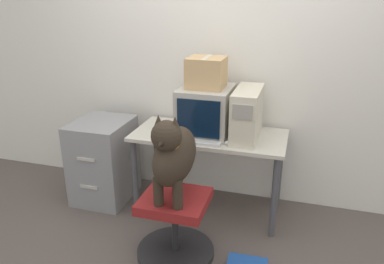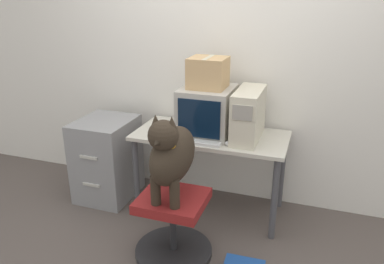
# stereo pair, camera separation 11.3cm
# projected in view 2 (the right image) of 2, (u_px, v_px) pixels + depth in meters

# --- Properties ---
(ground_plane) EXTENTS (12.00, 12.00, 0.00)m
(ground_plane) POSITION_uv_depth(u_px,v_px,m) (199.00, 227.00, 3.06)
(ground_plane) COLOR #564C47
(wall_back) EXTENTS (8.00, 0.05, 2.60)m
(wall_back) POSITION_uv_depth(u_px,v_px,m) (224.00, 55.00, 3.18)
(wall_back) COLOR white
(wall_back) RESTS_ON ground_plane
(desk) EXTENTS (1.25, 0.59, 0.71)m
(desk) POSITION_uv_depth(u_px,v_px,m) (211.00, 145.00, 3.11)
(desk) COLOR beige
(desk) RESTS_ON ground_plane
(crt_monitor) EXTENTS (0.41, 0.46, 0.38)m
(crt_monitor) POSITION_uv_depth(u_px,v_px,m) (207.00, 111.00, 3.04)
(crt_monitor) COLOR #B7B2A8
(crt_monitor) RESTS_ON desk
(pc_tower) EXTENTS (0.20, 0.50, 0.40)m
(pc_tower) POSITION_uv_depth(u_px,v_px,m) (248.00, 115.00, 2.91)
(pc_tower) COLOR beige
(pc_tower) RESTS_ON desk
(keyboard) EXTENTS (0.41, 0.14, 0.03)m
(keyboard) POSITION_uv_depth(u_px,v_px,m) (196.00, 140.00, 2.91)
(keyboard) COLOR silver
(keyboard) RESTS_ON desk
(computer_mouse) EXTENTS (0.07, 0.04, 0.04)m
(computer_mouse) POSITION_uv_depth(u_px,v_px,m) (229.00, 144.00, 2.83)
(computer_mouse) COLOR silver
(computer_mouse) RESTS_ON desk
(office_chair) EXTENTS (0.56, 0.56, 0.48)m
(office_chair) POSITION_uv_depth(u_px,v_px,m) (173.00, 226.00, 2.67)
(office_chair) COLOR #262628
(office_chair) RESTS_ON ground_plane
(dog) EXTENTS (0.24, 0.57, 0.63)m
(dog) POSITION_uv_depth(u_px,v_px,m) (171.00, 154.00, 2.47)
(dog) COLOR #33281E
(dog) RESTS_ON office_chair
(filing_cabinet) EXTENTS (0.47, 0.56, 0.74)m
(filing_cabinet) POSITION_uv_depth(u_px,v_px,m) (107.00, 159.00, 3.42)
(filing_cabinet) COLOR gray
(filing_cabinet) RESTS_ON ground_plane
(cardboard_box) EXTENTS (0.29, 0.27, 0.24)m
(cardboard_box) POSITION_uv_depth(u_px,v_px,m) (208.00, 73.00, 2.93)
(cardboard_box) COLOR tan
(cardboard_box) RESTS_ON crt_monitor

